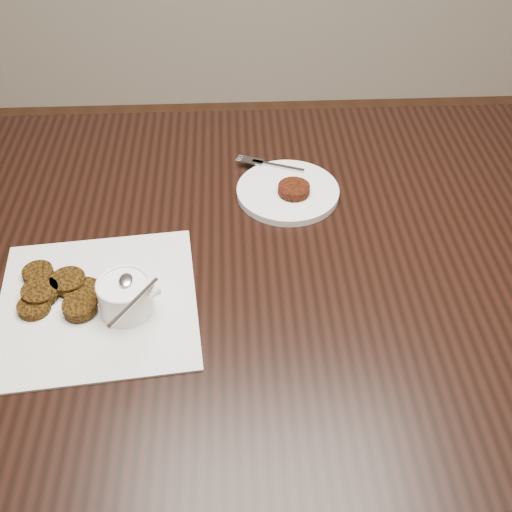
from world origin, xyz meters
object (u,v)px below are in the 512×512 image
Objects in this scene: table at (272,375)px; sauce_ramekin at (123,282)px; napkin at (98,303)px; plate_with_patty at (288,189)px.

table is 0.52m from sauce_ramekin.
napkin is 0.08m from sauce_ramekin.
napkin is at bearing -140.08° from plate_with_patty.
table is 7.59× the size of plate_with_patty.
sauce_ramekin is at bearing -133.70° from plate_with_patty.
table is 12.65× the size of sauce_ramekin.
plate_with_patty is at bearing 46.30° from sauce_ramekin.
sauce_ramekin is at bearing -17.36° from napkin.
napkin is 0.44m from plate_with_patty.
sauce_ramekin is at bearing -151.12° from table.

